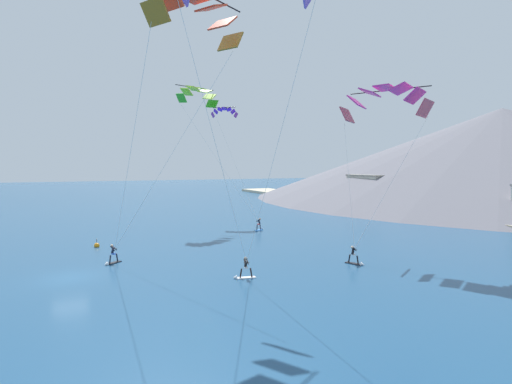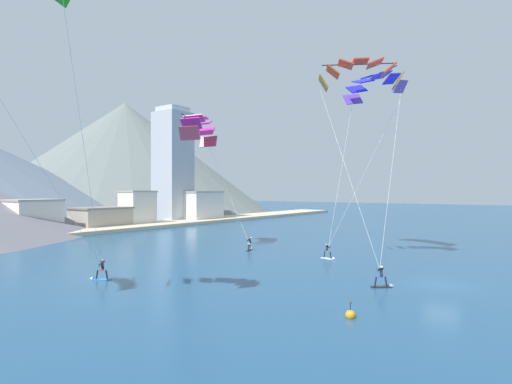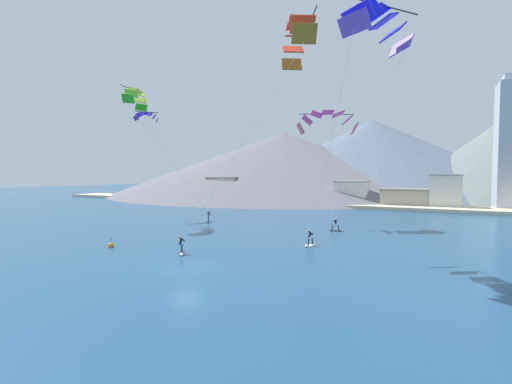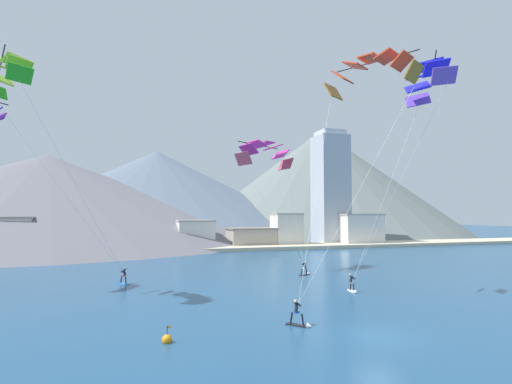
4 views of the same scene
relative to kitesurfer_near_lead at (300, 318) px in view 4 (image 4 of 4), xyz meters
name	(u,v)px [view 4 (image 4 of 4)]	position (x,y,z in m)	size (l,w,h in m)	color
ground_plane	(376,337)	(3.26, -3.29, -0.50)	(400.00, 400.00, 0.00)	navy
kitesurfer_near_lead	(300,318)	(0.00, 0.00, 0.00)	(1.40, 1.61, 1.72)	black
kitesurfer_near_trail	(123,279)	(-10.81, 19.40, 0.00)	(1.28, 1.68, 1.71)	#337FDB
kitesurfer_mid_center	(306,271)	(9.13, 19.09, -0.01)	(1.76, 1.06, 1.69)	black
kitesurfer_far_left	(353,287)	(8.95, 8.62, -0.04)	(0.71, 1.78, 1.67)	white
parafoil_kite_near_lead	(370,70)	(8.87, 5.21, 18.58)	(11.69, 8.96, 18.87)	#9A6218
parafoil_kite_near_trail	(11,73)	(-19.89, 13.95, 18.21)	(11.69, 8.67, 18.54)	green
parafoil_kite_mid_center	(265,152)	(6.14, 24.68, 14.44)	(8.64, 8.53, 14.88)	#B43D53
parafoil_kite_far_left	(426,78)	(15.36, 6.15, 18.84)	(9.15, 8.07, 19.36)	#6B42B7
race_marker_buoy	(167,340)	(-8.17, -0.75, -0.34)	(0.56, 0.56, 1.02)	orange
shoreline_strip	(202,249)	(3.26, 53.82, -0.15)	(180.00, 10.00, 0.70)	beige
shore_building_harbour_front	(359,230)	(38.99, 55.54, 3.05)	(9.69, 6.45, 7.07)	silver
shore_building_promenade_mid	(195,234)	(2.59, 58.66, 2.40)	(7.48, 6.26, 5.78)	silver
shore_building_quay_east	(287,230)	(21.93, 56.77, 3.12)	(6.08, 5.14, 7.20)	silver
shore_building_quay_west	(251,238)	(14.22, 57.58, 1.57)	(9.74, 7.04, 4.11)	#A89E8E
shore_building_old_town	(5,236)	(-30.53, 55.12, 2.80)	(9.43, 6.28, 6.57)	beige
highrise_tower	(330,188)	(34.19, 59.78, 12.52)	(7.00, 7.00, 26.44)	#A8ADB7
mountain_peak_west_ridge	(46,197)	(-32.62, 100.37, 11.31)	(128.79, 128.79, 23.62)	slate
mountain_peak_central_summit	(321,182)	(55.65, 106.95, 18.21)	(98.82, 98.82, 37.41)	slate
mountain_peak_east_shoulder	(156,193)	(-1.77, 116.14, 13.75)	(115.68, 115.68, 28.50)	slate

